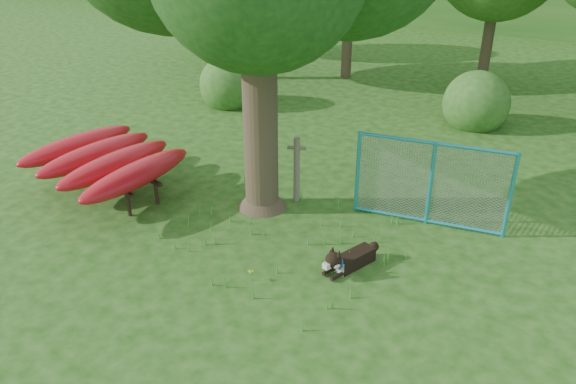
% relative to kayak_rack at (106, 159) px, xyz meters
% --- Properties ---
extents(ground, '(80.00, 80.00, 0.00)m').
position_rel_kayak_rack_xyz_m(ground, '(4.07, -1.28, -0.74)').
color(ground, '#19430D').
rests_on(ground, ground).
extents(wooden_post, '(0.38, 0.17, 1.38)m').
position_rel_kayak_rack_xyz_m(wooden_post, '(3.71, 1.41, -0.01)').
color(wooden_post, '#5E5747').
rests_on(wooden_post, ground).
extents(kayak_rack, '(3.21, 3.45, 0.97)m').
position_rel_kayak_rack_xyz_m(kayak_rack, '(0.00, 0.00, 0.00)').
color(kayak_rack, black).
rests_on(kayak_rack, ground).
extents(husky_dog, '(0.66, 1.11, 0.53)m').
position_rel_kayak_rack_xyz_m(husky_dog, '(5.55, -0.41, -0.56)').
color(husky_dog, black).
rests_on(husky_dog, ground).
extents(fence_section, '(2.85, 0.35, 2.78)m').
position_rel_kayak_rack_xyz_m(fence_section, '(6.32, 1.72, 0.09)').
color(fence_section, teal).
rests_on(fence_section, ground).
extents(wildflower_clump, '(0.09, 0.08, 0.20)m').
position_rel_kayak_rack_xyz_m(wildflower_clump, '(4.28, -1.41, -0.59)').
color(wildflower_clump, '#428D2E').
rests_on(wildflower_clump, ground).
extents(shrub_left, '(1.80, 1.80, 1.80)m').
position_rel_kayak_rack_xyz_m(shrub_left, '(-0.93, 6.22, -0.74)').
color(shrub_left, '#285A1D').
rests_on(shrub_left, ground).
extents(shrub_mid, '(1.80, 1.80, 1.80)m').
position_rel_kayak_rack_xyz_m(shrub_mid, '(6.07, 7.72, -0.74)').
color(shrub_mid, '#285A1D').
rests_on(shrub_mid, ground).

